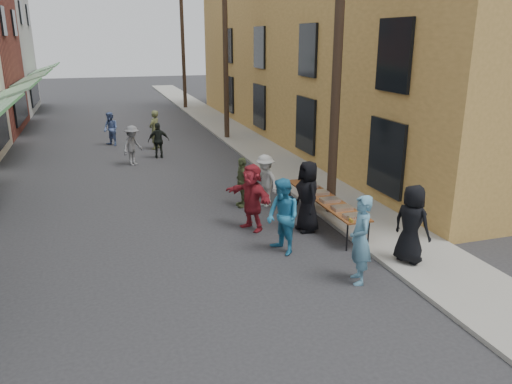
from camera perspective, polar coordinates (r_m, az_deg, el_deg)
ground at (r=10.91m, az=-5.27°, el=-9.97°), size 120.00×120.00×0.00m
sidewalk at (r=25.96m, az=-1.83°, el=6.30°), size 2.20×60.00×0.10m
building_ochre at (r=26.91m, az=11.86°, el=16.95°), size 10.00×28.00×10.00m
utility_pole_near at (r=14.01m, az=9.30°, el=15.08°), size 0.26×0.26×9.00m
utility_pole_mid at (r=25.30m, az=-3.51°, el=16.14°), size 0.26×0.26×9.00m
utility_pole_far at (r=37.04m, az=-8.36°, el=16.34°), size 0.26×0.26×9.00m
serving_table at (r=13.88m, az=7.90°, el=-0.82°), size 0.70×4.00×0.75m
catering_tray_sausage at (r=12.47m, az=11.17°, el=-2.71°), size 0.50×0.33×0.08m
catering_tray_foil_b at (r=13.01m, az=9.80°, el=-1.79°), size 0.50×0.33×0.08m
catering_tray_buns at (r=13.60m, az=8.46°, el=-0.88°), size 0.50×0.33×0.08m
catering_tray_foil_d at (r=14.20m, az=7.22°, el=-0.05°), size 0.50×0.33×0.08m
catering_tray_buns_end at (r=14.81m, az=6.09°, el=0.72°), size 0.50×0.33×0.08m
condiment_jar_a at (r=12.13m, az=10.93°, el=-3.28°), size 0.07×0.07×0.08m
condiment_jar_b at (r=12.21m, az=10.71°, el=-3.13°), size 0.07×0.07×0.08m
condiment_jar_c at (r=12.29m, az=10.49°, el=-2.98°), size 0.07×0.07×0.08m
cup_stack at (r=12.36m, az=12.54°, el=-2.89°), size 0.08×0.08×0.12m
guest_front_a at (r=13.26m, az=5.93°, el=-0.49°), size 0.64×0.96×1.92m
guest_front_b at (r=10.62m, az=11.84°, el=-5.36°), size 0.62×0.79×1.92m
guest_front_c at (r=11.83m, az=3.09°, el=-2.84°), size 0.89×1.04×1.84m
guest_front_d at (r=15.20m, az=1.06°, el=1.31°), size 0.94×1.19×1.61m
guest_front_e at (r=15.16m, az=-1.57°, el=1.14°), size 0.42×0.92×1.55m
guest_queue_back at (r=13.30m, az=-0.49°, el=-0.58°), size 1.18×1.75×1.81m
server at (r=11.67m, az=17.37°, el=-3.51°), size 0.88×1.04×1.80m
passerby_left at (r=20.80m, az=-13.94°, el=5.18°), size 1.16×1.16×1.62m
passerby_mid at (r=21.83m, az=-11.07°, el=5.79°), size 0.91×0.41×1.52m
passerby_right at (r=23.64m, az=-11.50°, el=6.97°), size 0.75×0.78×1.79m
passerby_far at (r=24.96m, az=-16.26°, el=6.93°), size 0.95×0.99×1.60m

